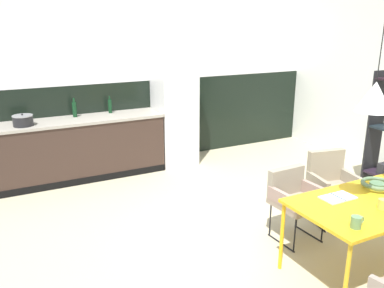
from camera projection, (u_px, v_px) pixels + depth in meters
name	position (u px, v px, depth m)	size (l,w,h in m)	color
ground_plane	(264.00, 241.00, 4.33)	(8.36, 8.36, 0.00)	tan
back_wall_splashback_dark	(155.00, 120.00, 6.82)	(6.26, 0.12, 1.36)	black
back_wall_panel_upper	(152.00, 37.00, 6.42)	(6.26, 0.12, 1.36)	white
kitchen_counter	(67.00, 150.00, 5.91)	(2.90, 0.63, 0.92)	#372720
refrigerator_column	(174.00, 106.00, 6.52)	(0.61, 0.60, 1.91)	silver
dining_table	(381.00, 203.00, 3.67)	(1.70, 0.85, 0.72)	gold
armchair_far_side	(330.00, 178.00, 4.66)	(0.56, 0.55, 0.83)	gray
armchair_corner_seat	(294.00, 194.00, 4.28)	(0.51, 0.49, 0.76)	gray
fruit_bowl	(378.00, 184.00, 3.87)	(0.31, 0.31, 0.07)	#4C704C
open_book	(338.00, 197.00, 3.67)	(0.32, 0.19, 0.02)	white
mug_white_ceramic	(356.00, 222.00, 3.13)	(0.13, 0.08, 0.10)	#5B8456
mug_glass_clear	(383.00, 204.00, 3.45)	(0.12, 0.08, 0.09)	gold
cooking_pot	(23.00, 121.00, 5.43)	(0.27, 0.27, 0.17)	black
bottle_wine_green	(110.00, 106.00, 6.21)	(0.06, 0.06, 0.27)	#0F3319
bottle_spice_small	(75.00, 109.00, 5.94)	(0.06, 0.06, 0.29)	#0F3319
pendant_lamp_over_table_near	(375.00, 97.00, 3.18)	(0.29, 0.29, 1.10)	black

